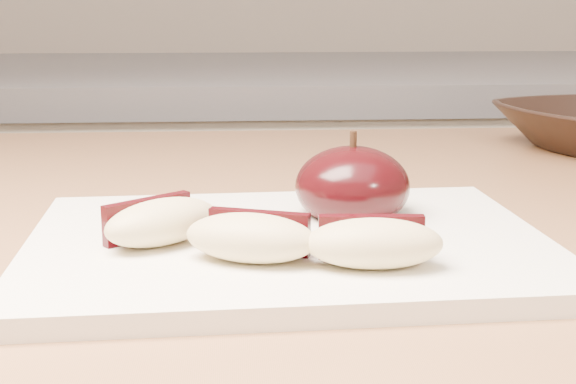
{
  "coord_description": "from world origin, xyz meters",
  "views": [
    {
      "loc": [
        -0.09,
        -0.04,
        1.04
      ],
      "look_at": [
        -0.06,
        0.38,
        0.94
      ],
      "focal_mm": 50.0,
      "sensor_mm": 36.0,
      "label": 1
    }
  ],
  "objects": [
    {
      "name": "cutting_board",
      "position": [
        -0.06,
        0.38,
        0.91
      ],
      "size": [
        0.29,
        0.22,
        0.01
      ],
      "primitive_type": "cube",
      "rotation": [
        0.0,
        0.0,
        0.04
      ],
      "color": "white",
      "rests_on": "island_counter"
    },
    {
      "name": "apple_wedge_c",
      "position": [
        -0.02,
        0.33,
        0.92
      ],
      "size": [
        0.07,
        0.04,
        0.02
      ],
      "rotation": [
        0.0,
        0.0,
        -0.07
      ],
      "color": "#D8C189",
      "rests_on": "cutting_board"
    },
    {
      "name": "apple_wedge_a",
      "position": [
        -0.13,
        0.37,
        0.92
      ],
      "size": [
        0.07,
        0.07,
        0.02
      ],
      "rotation": [
        0.0,
        0.0,
        0.67
      ],
      "color": "#D8C189",
      "rests_on": "cutting_board"
    },
    {
      "name": "back_cabinet",
      "position": [
        0.0,
        1.2,
        0.47
      ],
      "size": [
        2.4,
        0.62,
        0.94
      ],
      "color": "silver",
      "rests_on": "ground"
    },
    {
      "name": "apple_half",
      "position": [
        -0.02,
        0.43,
        0.93
      ],
      "size": [
        0.08,
        0.08,
        0.06
      ],
      "rotation": [
        0.0,
        0.0,
        -0.09
      ],
      "color": "black",
      "rests_on": "cutting_board"
    },
    {
      "name": "apple_wedge_b",
      "position": [
        -0.08,
        0.34,
        0.92
      ],
      "size": [
        0.07,
        0.05,
        0.02
      ],
      "rotation": [
        0.0,
        0.0,
        -0.34
      ],
      "color": "#D8C189",
      "rests_on": "cutting_board"
    }
  ]
}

